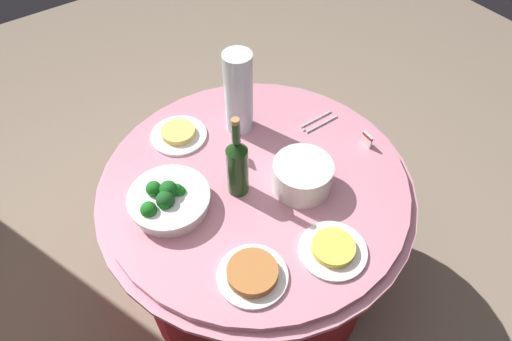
% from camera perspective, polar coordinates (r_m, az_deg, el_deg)
% --- Properties ---
extents(ground_plane, '(6.00, 6.00, 0.00)m').
position_cam_1_polar(ground_plane, '(2.28, 0.00, -13.08)').
color(ground_plane, gray).
extents(buffet_table, '(1.16, 1.16, 0.74)m').
position_cam_1_polar(buffet_table, '(1.95, 0.00, -7.96)').
color(buffet_table, maroon).
rests_on(buffet_table, ground_plane).
extents(broccoli_bowl, '(0.28, 0.28, 0.11)m').
position_cam_1_polar(broccoli_bowl, '(1.58, -10.79, -3.58)').
color(broccoli_bowl, white).
rests_on(broccoli_bowl, buffet_table).
extents(plate_stack, '(0.21, 0.21, 0.11)m').
position_cam_1_polar(plate_stack, '(1.61, 5.76, -0.65)').
color(plate_stack, white).
rests_on(plate_stack, buffet_table).
extents(wine_bottle, '(0.07, 0.07, 0.34)m').
position_cam_1_polar(wine_bottle, '(1.54, -2.41, 0.76)').
color(wine_bottle, '#1A3D15').
rests_on(wine_bottle, buffet_table).
extents(decorative_fruit_vase, '(0.11, 0.11, 0.34)m').
position_cam_1_polar(decorative_fruit_vase, '(1.75, -2.17, 9.08)').
color(decorative_fruit_vase, silver).
rests_on(decorative_fruit_vase, buffet_table).
extents(serving_tongs, '(0.04, 0.17, 0.01)m').
position_cam_1_polar(serving_tongs, '(1.87, 7.67, 5.92)').
color(serving_tongs, silver).
rests_on(serving_tongs, buffet_table).
extents(food_plate_noodles, '(0.22, 0.22, 0.04)m').
position_cam_1_polar(food_plate_noodles, '(1.82, -9.59, 4.47)').
color(food_plate_noodles, white).
rests_on(food_plate_noodles, buffet_table).
extents(food_plate_peanuts, '(0.22, 0.22, 0.04)m').
position_cam_1_polar(food_plate_peanuts, '(1.43, -0.44, -12.71)').
color(food_plate_peanuts, white).
rests_on(food_plate_peanuts, buffet_table).
extents(food_plate_fried_egg, '(0.22, 0.22, 0.04)m').
position_cam_1_polar(food_plate_fried_egg, '(1.49, 9.53, -9.61)').
color(food_plate_fried_egg, white).
rests_on(food_plate_fried_egg, buffet_table).
extents(label_placard_front, '(0.05, 0.02, 0.05)m').
position_cam_1_polar(label_placard_front, '(1.70, -1.67, 2.02)').
color(label_placard_front, white).
rests_on(label_placard_front, buffet_table).
extents(label_placard_mid, '(0.05, 0.01, 0.05)m').
position_cam_1_polar(label_placard_mid, '(1.80, 13.62, 3.81)').
color(label_placard_mid, white).
rests_on(label_placard_mid, buffet_table).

